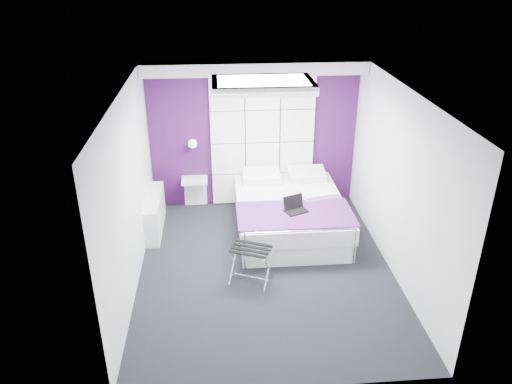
% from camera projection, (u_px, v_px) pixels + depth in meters
% --- Properties ---
extents(floor, '(4.40, 4.40, 0.00)m').
position_uv_depth(floor, '(266.00, 269.00, 7.21)').
color(floor, black).
rests_on(floor, ground).
extents(ceiling, '(4.40, 4.40, 0.00)m').
position_uv_depth(ceiling, '(267.00, 92.00, 6.09)').
color(ceiling, white).
rests_on(ceiling, wall_back).
extents(wall_back, '(3.60, 0.00, 3.60)m').
position_uv_depth(wall_back, '(254.00, 134.00, 8.63)').
color(wall_back, white).
rests_on(wall_back, floor).
extents(wall_left, '(0.00, 4.40, 4.40)m').
position_uv_depth(wall_left, '(130.00, 193.00, 6.52)').
color(wall_left, white).
rests_on(wall_left, floor).
extents(wall_right, '(0.00, 4.40, 4.40)m').
position_uv_depth(wall_right, '(398.00, 183.00, 6.79)').
color(wall_right, white).
rests_on(wall_right, floor).
extents(accent_wall, '(3.58, 0.02, 2.58)m').
position_uv_depth(accent_wall, '(254.00, 134.00, 8.62)').
color(accent_wall, '#3B1045').
rests_on(accent_wall, wall_back).
extents(soffit, '(3.58, 0.50, 0.20)m').
position_uv_depth(soffit, '(255.00, 67.00, 7.88)').
color(soffit, white).
rests_on(soffit, wall_back).
extents(headboard, '(1.80, 0.08, 2.30)m').
position_uv_depth(headboard, '(262.00, 142.00, 8.64)').
color(headboard, white).
rests_on(headboard, wall_back).
extents(skylight, '(1.36, 0.86, 0.12)m').
position_uv_depth(skylight, '(263.00, 84.00, 6.65)').
color(skylight, white).
rests_on(skylight, ceiling).
extents(wall_lamp, '(0.15, 0.15, 0.15)m').
position_uv_depth(wall_lamp, '(193.00, 143.00, 8.46)').
color(wall_lamp, white).
rests_on(wall_lamp, wall_back).
extents(radiator, '(0.22, 1.20, 0.60)m').
position_uv_depth(radiator, '(155.00, 213.00, 8.12)').
color(radiator, white).
rests_on(radiator, floor).
extents(bed, '(1.75, 2.12, 0.74)m').
position_uv_depth(bed, '(289.00, 213.00, 8.09)').
color(bed, white).
rests_on(bed, floor).
extents(nightstand, '(0.45, 0.35, 0.05)m').
position_uv_depth(nightstand, '(195.00, 180.00, 8.71)').
color(nightstand, white).
rests_on(nightstand, wall_back).
extents(luggage_rack, '(0.53, 0.39, 0.52)m').
position_uv_depth(luggage_rack, '(251.00, 264.00, 6.86)').
color(luggage_rack, silver).
rests_on(luggage_rack, floor).
extents(laptop, '(0.33, 0.24, 0.24)m').
position_uv_depth(laptop, '(296.00, 207.00, 7.55)').
color(laptop, black).
rests_on(laptop, bed).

